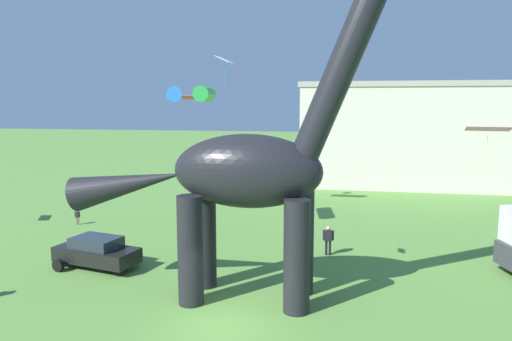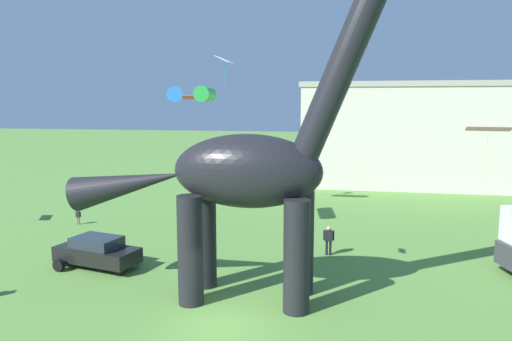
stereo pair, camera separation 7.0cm
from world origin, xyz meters
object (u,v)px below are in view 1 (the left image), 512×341
Objects in this scene: kite_near_high at (305,147)px; kite_high_left at (488,129)px; person_vendor_side at (77,215)px; dinosaur_sculpture at (246,171)px; parked_sedan_left at (97,252)px; kite_mid_left at (188,98)px; kite_far_left at (224,60)px; kite_near_low at (198,94)px; person_near_flyer at (328,237)px.

kite_high_left reaches higher than kite_near_high.
person_vendor_side is at bearing -145.21° from kite_near_high.
dinosaur_sculpture reaches higher than parked_sedan_left.
kite_far_left is at bearing -65.80° from kite_mid_left.
person_vendor_side is 0.97× the size of kite_far_left.
kite_near_low is (-5.37, -11.04, 4.06)m from kite_near_high.
parked_sedan_left is at bearing -98.81° from kite_mid_left.
kite_mid_left is at bearing 150.73° from kite_high_left.
person_vendor_side is 0.31× the size of kite_near_low.
kite_mid_left is (7.14, 2.30, 7.83)m from person_vendor_side.
person_near_flyer is at bearing 33.13° from parked_sedan_left.
parked_sedan_left is 11.94m from person_near_flyer.
dinosaur_sculpture reaches higher than person_near_flyer.
dinosaur_sculpture reaches higher than kite_far_left.
kite_near_high is 11.17m from kite_mid_left.
person_vendor_side is at bearing -162.13° from kite_mid_left.
kite_far_left is at bearing -123.53° from person_near_flyer.
kite_near_low is 1.50× the size of kite_high_left.
kite_near_low is at bearing 157.65° from person_near_flyer.
person_vendor_side is at bearing 162.87° from person_near_flyer.
kite_high_left is at bearing -31.97° from person_near_flyer.
person_near_flyer is (11.19, 4.15, 0.16)m from parked_sedan_left.
kite_near_low is (-4.71, 8.88, 3.24)m from dinosaur_sculpture.
kite_near_high is (8.70, 17.59, 3.75)m from parked_sedan_left.
person_near_flyer is 14.14m from kite_near_high.
person_vendor_side is 0.78× the size of kite_mid_left.
kite_far_left is at bearing 33.66° from person_vendor_side.
dinosaur_sculpture is 14.38× the size of person_vendor_side.
person_near_flyer is at bearing -79.50° from kite_near_high.
dinosaur_sculpture is 14.24m from kite_mid_left.
dinosaur_sculpture is at bearing -162.61° from kite_high_left.
kite_near_low is (-4.03, 9.55, -1.13)m from kite_far_left.
dinosaur_sculpture is at bearing -62.07° from kite_near_low.
kite_far_left is at bearing -160.39° from kite_high_left.
person_vendor_side is 12.03m from kite_near_low.
kite_mid_left is 14.26m from kite_far_left.
kite_near_high is at bearing 107.87° from person_vendor_side.
kite_near_high is at bearing 86.28° from kite_far_left.
kite_mid_left reaches higher than person_near_flyer.
person_vendor_side is 0.47× the size of kite_high_left.
kite_near_high is at bearing 64.06° from kite_near_low.
kite_near_high is at bearing 118.76° from kite_high_left.
person_near_flyer is at bearing 63.92° from dinosaur_sculpture.
kite_far_left is (-0.68, -0.67, 4.36)m from dinosaur_sculpture.
kite_high_left is at bearing 15.25° from parked_sedan_left.
kite_far_left is at bearing -67.12° from kite_near_low.
person_near_flyer reaches higher than person_vendor_side.
person_vendor_side is at bearing 138.99° from parked_sedan_left.
dinosaur_sculpture is 3.31× the size of parked_sedan_left.
kite_near_high reaches higher than person_near_flyer.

